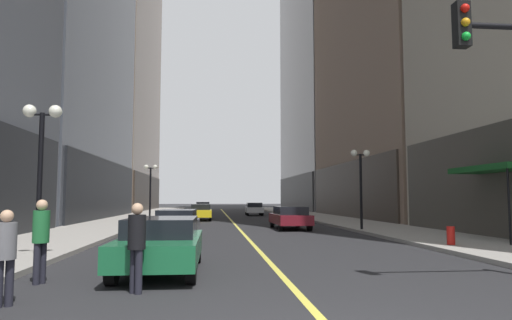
# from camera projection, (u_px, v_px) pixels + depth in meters

# --- Properties ---
(ground_plane) EXTENTS (200.00, 200.00, 0.00)m
(ground_plane) POSITION_uv_depth(u_px,v_px,m) (230.00, 219.00, 39.75)
(ground_plane) COLOR #262628
(sidewalk_left) EXTENTS (4.50, 78.00, 0.15)m
(sidewalk_left) POSITION_uv_depth(u_px,v_px,m) (134.00, 218.00, 38.94)
(sidewalk_left) COLOR #9E9991
(sidewalk_left) RESTS_ON ground
(sidewalk_right) EXTENTS (4.50, 78.00, 0.15)m
(sidewalk_right) POSITION_uv_depth(u_px,v_px,m) (321.00, 217.00, 40.58)
(sidewalk_right) COLOR #9E9991
(sidewalk_right) RESTS_ON ground
(lane_centre_stripe) EXTENTS (0.16, 70.00, 0.01)m
(lane_centre_stripe) POSITION_uv_depth(u_px,v_px,m) (230.00, 219.00, 39.75)
(lane_centre_stripe) COLOR #E5D64C
(lane_centre_stripe) RESTS_ON ground
(storefront_awning_right) EXTENTS (1.60, 4.10, 3.12)m
(storefront_awning_right) POSITION_uv_depth(u_px,v_px,m) (493.00, 169.00, 18.24)
(storefront_awning_right) COLOR #144C1E
(storefront_awning_right) RESTS_ON ground
(car_green) EXTENTS (1.91, 4.57, 1.32)m
(car_green) POSITION_uv_depth(u_px,v_px,m) (161.00, 242.00, 11.12)
(car_green) COLOR #196038
(car_green) RESTS_ON ground
(car_grey) EXTENTS (1.83, 4.40, 1.32)m
(car_grey) POSITION_uv_depth(u_px,v_px,m) (177.00, 224.00, 18.94)
(car_grey) COLOR slate
(car_grey) RESTS_ON ground
(car_maroon) EXTENTS (1.89, 4.67, 1.32)m
(car_maroon) POSITION_uv_depth(u_px,v_px,m) (290.00, 217.00, 26.36)
(car_maroon) COLOR maroon
(car_maroon) RESTS_ON ground
(car_yellow) EXTENTS (1.73, 4.57, 1.32)m
(car_yellow) POSITION_uv_depth(u_px,v_px,m) (201.00, 211.00, 36.66)
(car_yellow) COLOR yellow
(car_yellow) RESTS_ON ground
(car_white) EXTENTS (1.86, 4.28, 1.32)m
(car_white) POSITION_uv_depth(u_px,v_px,m) (254.00, 208.00, 47.35)
(car_white) COLOR silver
(car_white) RESTS_ON ground
(car_navy) EXTENTS (1.87, 4.26, 1.32)m
(car_navy) POSITION_uv_depth(u_px,v_px,m) (203.00, 207.00, 55.04)
(car_navy) COLOR #141E4C
(car_navy) RESTS_ON ground
(pedestrian_in_grey_suit) EXTENTS (0.47, 0.47, 1.62)m
(pedestrian_in_grey_suit) POSITION_uv_depth(u_px,v_px,m) (5.00, 250.00, 7.59)
(pedestrian_in_grey_suit) COLOR black
(pedestrian_in_grey_suit) RESTS_ON ground
(pedestrian_in_black_coat) EXTENTS (0.48, 0.48, 1.72)m
(pedestrian_in_black_coat) POSITION_uv_depth(u_px,v_px,m) (137.00, 240.00, 8.66)
(pedestrian_in_black_coat) COLOR black
(pedestrian_in_black_coat) RESTS_ON ground
(pedestrian_in_green_parka) EXTENTS (0.46, 0.46, 1.78)m
(pedestrian_in_green_parka) POSITION_uv_depth(u_px,v_px,m) (41.00, 234.00, 9.60)
(pedestrian_in_green_parka) COLOR black
(pedestrian_in_green_parka) RESTS_ON ground
(street_lamp_left_near) EXTENTS (1.06, 0.36, 4.43)m
(street_lamp_left_near) POSITION_uv_depth(u_px,v_px,m) (41.00, 146.00, 12.59)
(street_lamp_left_near) COLOR black
(street_lamp_left_near) RESTS_ON ground
(street_lamp_left_far) EXTENTS (1.06, 0.36, 4.43)m
(street_lamp_left_far) POSITION_uv_depth(u_px,v_px,m) (150.00, 180.00, 35.38)
(street_lamp_left_far) COLOR black
(street_lamp_left_far) RESTS_ON ground
(street_lamp_right_mid) EXTENTS (1.06, 0.36, 4.43)m
(street_lamp_right_mid) POSITION_uv_depth(u_px,v_px,m) (361.00, 171.00, 24.42)
(street_lamp_right_mid) COLOR black
(street_lamp_right_mid) RESTS_ON ground
(fire_hydrant_right) EXTENTS (0.28, 0.28, 0.80)m
(fire_hydrant_right) POSITION_uv_depth(u_px,v_px,m) (451.00, 238.00, 16.13)
(fire_hydrant_right) COLOR red
(fire_hydrant_right) RESTS_ON ground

